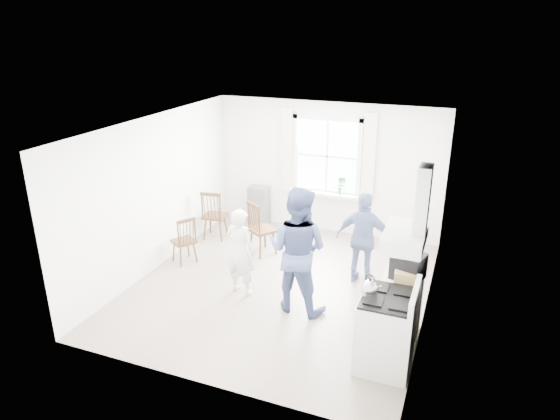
# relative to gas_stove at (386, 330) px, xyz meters

# --- Properties ---
(room_shell) EXTENTS (4.62, 5.12, 2.64)m
(room_shell) POSITION_rel_gas_stove_xyz_m (-1.91, 1.35, 0.82)
(room_shell) COLOR gray
(room_shell) RESTS_ON ground
(window_assembly) EXTENTS (1.88, 0.24, 1.70)m
(window_assembly) POSITION_rel_gas_stove_xyz_m (-1.91, 3.80, 0.98)
(window_assembly) COLOR white
(window_assembly) RESTS_ON room_shell
(range_hood) EXTENTS (0.45, 0.76, 0.94)m
(range_hood) POSITION_rel_gas_stove_xyz_m (0.16, -0.00, 1.42)
(range_hood) COLOR white
(range_hood) RESTS_ON room_shell
(shelf_unit) EXTENTS (0.40, 0.30, 0.80)m
(shelf_unit) POSITION_rel_gas_stove_xyz_m (-3.31, 3.68, -0.08)
(shelf_unit) COLOR slate
(shelf_unit) RESTS_ON ground
(gas_stove) EXTENTS (0.68, 0.76, 1.12)m
(gas_stove) POSITION_rel_gas_stove_xyz_m (0.00, 0.00, 0.00)
(gas_stove) COLOR silver
(gas_stove) RESTS_ON ground
(kettle) EXTENTS (0.20, 0.20, 0.28)m
(kettle) POSITION_rel_gas_stove_xyz_m (-0.24, -0.05, 0.56)
(kettle) COLOR silver
(kettle) RESTS_ON gas_stove
(low_cabinet) EXTENTS (0.50, 0.55, 0.90)m
(low_cabinet) POSITION_rel_gas_stove_xyz_m (0.07, 0.70, -0.03)
(low_cabinet) COLOR white
(low_cabinet) RESTS_ON ground
(stereo_stack) EXTENTS (0.46, 0.44, 0.34)m
(stereo_stack) POSITION_rel_gas_stove_xyz_m (0.12, 0.65, 0.59)
(stereo_stack) COLOR black
(stereo_stack) RESTS_ON low_cabinet
(cardboard_box) EXTENTS (0.28, 0.22, 0.17)m
(cardboard_box) POSITION_rel_gas_stove_xyz_m (0.11, 0.48, 0.50)
(cardboard_box) COLOR tan
(cardboard_box) RESTS_ON low_cabinet
(windsor_chair_a) EXTENTS (0.47, 0.46, 0.99)m
(windsor_chair_a) POSITION_rel_gas_stove_xyz_m (-3.80, 2.58, 0.12)
(windsor_chair_a) COLOR #3F2614
(windsor_chair_a) RESTS_ON ground
(windsor_chair_b) EXTENTS (0.59, 0.58, 1.01)m
(windsor_chair_b) POSITION_rel_gas_stove_xyz_m (-2.73, 2.28, 0.13)
(windsor_chair_b) COLOR #3F2614
(windsor_chair_b) RESTS_ON ground
(windsor_chair_c) EXTENTS (0.49, 0.50, 0.87)m
(windsor_chair_c) POSITION_rel_gas_stove_xyz_m (-3.73, 1.49, 0.05)
(windsor_chair_c) COLOR #3F2614
(windsor_chair_c) RESTS_ON ground
(person_left) EXTENTS (0.59, 0.59, 1.41)m
(person_left) POSITION_rel_gas_stove_xyz_m (-2.41, 0.93, 0.22)
(person_left) COLOR silver
(person_left) RESTS_ON ground
(person_mid) EXTENTS (1.00, 1.00, 1.89)m
(person_mid) POSITION_rel_gas_stove_xyz_m (-1.46, 0.84, 0.46)
(person_mid) COLOR #475585
(person_mid) RESTS_ON ground
(person_right) EXTENTS (0.90, 0.90, 1.53)m
(person_right) POSITION_rel_gas_stove_xyz_m (-0.73, 1.97, 0.28)
(person_right) COLOR navy
(person_right) RESTS_ON ground
(potted_plant) EXTENTS (0.25, 0.25, 0.37)m
(potted_plant) POSITION_rel_gas_stove_xyz_m (-1.57, 3.71, 0.55)
(potted_plant) COLOR #2E6933
(potted_plant) RESTS_ON window_assembly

